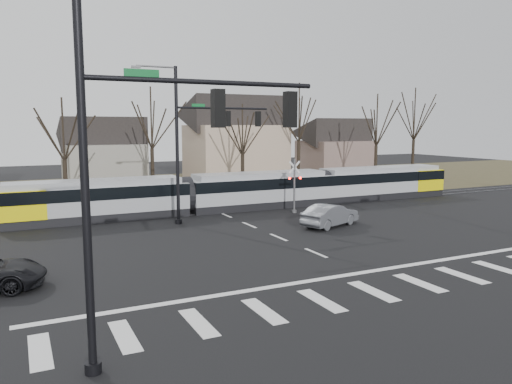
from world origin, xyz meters
name	(u,v)px	position (x,y,z in m)	size (l,w,h in m)	color
ground	(339,263)	(0.00, 0.00, 0.00)	(140.00, 140.00, 0.00)	black
grass_verge	(160,188)	(0.00, 32.00, 0.01)	(140.00, 28.00, 0.01)	#38331E
crosswalk	(397,287)	(0.00, -4.00, 0.01)	(27.00, 2.60, 0.01)	silver
stop_line	(363,273)	(0.00, -1.80, 0.01)	(28.00, 0.35, 0.01)	silver
lane_dashes	(216,211)	(0.00, 16.00, 0.01)	(0.18, 30.00, 0.01)	silver
rail_pair	(217,211)	(0.00, 15.80, 0.03)	(90.00, 1.52, 0.06)	#59595E
tram	(258,189)	(3.57, 16.00, 1.53)	(36.95, 2.74, 2.80)	gray
sedan	(330,215)	(4.55, 7.41, 0.73)	(4.69, 3.04, 1.46)	#56585E
signal_pole_near_left	(148,154)	(-10.41, -6.00, 5.70)	(9.28, 0.44, 10.20)	black
signal_pole_far	(200,137)	(-2.41, 12.50, 5.70)	(9.28, 0.44, 10.20)	black
rail_crossing_signal	(294,188)	(5.00, 12.79, 1.89)	(1.08, 0.36, 4.00)	#59595B
tree_row	(197,141)	(2.00, 26.00, 5.00)	(59.20, 7.20, 10.00)	black
house_b	(103,149)	(-5.00, 36.00, 3.97)	(8.64, 7.56, 7.65)	gray
house_c	(235,136)	(9.00, 33.00, 5.23)	(10.80, 8.64, 10.10)	tan
house_d	(335,145)	(24.00, 35.00, 3.97)	(8.64, 7.56, 7.65)	brown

